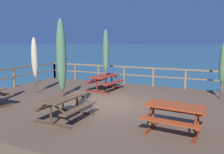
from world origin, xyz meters
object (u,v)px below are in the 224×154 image
object	(u,v)px
picnic_table_mid_centre	(175,112)
picnic_table_front_right	(65,103)
patio_umbrella_short_mid	(106,52)
patio_umbrella_short_back	(223,64)
patio_umbrella_short_front	(60,61)
picnic_table_mid_left	(105,80)
patio_umbrella_tall_mid_right	(61,57)
patio_umbrella_tall_back_right	(35,58)

from	to	relation	value
picnic_table_mid_centre	picnic_table_front_right	distance (m)	3.49
patio_umbrella_short_mid	patio_umbrella_short_back	distance (m)	5.59
patio_umbrella_short_mid	patio_umbrella_short_front	xyz separation A→B (m)	(-0.84, -2.73, -0.33)
patio_umbrella_short_back	picnic_table_front_right	bearing A→B (deg)	-132.50
picnic_table_mid_left	patio_umbrella_tall_mid_right	xyz separation A→B (m)	(0.86, -4.71, 1.52)
picnic_table_front_right	patio_umbrella_short_mid	size ratio (longest dim) A/B	0.56
patio_umbrella_tall_mid_right	patio_umbrella_short_mid	bearing A→B (deg)	99.77
picnic_table_mid_left	patio_umbrella_short_back	world-z (taller)	patio_umbrella_short_back
patio_umbrella_short_mid	patio_umbrella_short_front	size ratio (longest dim) A/B	1.20
patio_umbrella_short_front	patio_umbrella_tall_back_right	xyz separation A→B (m)	(-1.97, 0.54, 0.06)
patio_umbrella_short_mid	patio_umbrella_short_front	distance (m)	2.87
picnic_table_mid_centre	patio_umbrella_tall_back_right	bearing A→B (deg)	163.89
patio_umbrella_short_front	patio_umbrella_short_mid	bearing A→B (deg)	72.85
patio_umbrella_short_back	patio_umbrella_tall_mid_right	bearing A→B (deg)	-132.40
picnic_table_mid_centre	patio_umbrella_tall_back_right	xyz separation A→B (m)	(-7.13, 2.06, 1.21)
picnic_table_front_right	patio_umbrella_short_front	size ratio (longest dim) A/B	0.67
picnic_table_mid_centre	patio_umbrella_tall_back_right	size ratio (longest dim) A/B	0.63
picnic_table_front_right	patio_umbrella_short_mid	xyz separation A→B (m)	(-0.86, 4.73, 1.47)
patio_umbrella_tall_back_right	patio_umbrella_tall_mid_right	bearing A→B (deg)	-35.57
patio_umbrella_short_mid	patio_umbrella_short_back	world-z (taller)	patio_umbrella_short_mid
picnic_table_mid_left	patio_umbrella_short_front	distance (m)	3.00
patio_umbrella_short_back	patio_umbrella_tall_back_right	bearing A→B (deg)	-162.84
picnic_table_mid_centre	picnic_table_front_right	xyz separation A→B (m)	(-3.46, -0.48, 0.01)
picnic_table_mid_centre	patio_umbrella_short_mid	distance (m)	6.24
picnic_table_mid_left	patio_umbrella_short_mid	size ratio (longest dim) A/B	0.62
picnic_table_mid_left	picnic_table_mid_centre	world-z (taller)	same
patio_umbrella_short_mid	patio_umbrella_tall_back_right	xyz separation A→B (m)	(-2.81, -2.19, -0.27)
patio_umbrella_tall_mid_right	patio_umbrella_short_back	size ratio (longest dim) A/B	1.30
patio_umbrella_tall_back_right	patio_umbrella_short_front	bearing A→B (deg)	-15.29
picnic_table_mid_centre	patio_umbrella_short_mid	size ratio (longest dim) A/B	0.54
picnic_table_mid_centre	patio_umbrella_short_back	bearing A→B (deg)	75.07
patio_umbrella_short_mid	patio_umbrella_tall_mid_right	xyz separation A→B (m)	(0.82, -4.79, 0.04)
picnic_table_mid_left	patio_umbrella_short_front	xyz separation A→B (m)	(-0.81, -2.65, 1.14)
picnic_table_front_right	patio_umbrella_short_front	xyz separation A→B (m)	(-1.70, 2.00, 1.14)
patio_umbrella_short_front	patio_umbrella_tall_back_right	world-z (taller)	patio_umbrella_tall_back_right
patio_umbrella_short_back	patio_umbrella_tall_back_right	world-z (taller)	patio_umbrella_tall_back_right
picnic_table_mid_centre	patio_umbrella_short_front	xyz separation A→B (m)	(-5.16, 1.52, 1.15)
patio_umbrella_tall_back_right	picnic_table_mid_centre	bearing A→B (deg)	-16.11
patio_umbrella_short_back	patio_umbrella_short_mid	bearing A→B (deg)	-175.89
patio_umbrella_short_front	patio_umbrella_tall_mid_right	distance (m)	2.68
picnic_table_mid_left	patio_umbrella_tall_back_right	xyz separation A→B (m)	(-2.78, -2.11, 1.20)
picnic_table_mid_centre	patio_umbrella_short_front	bearing A→B (deg)	163.58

